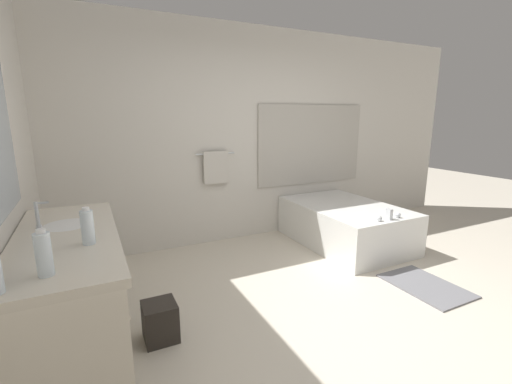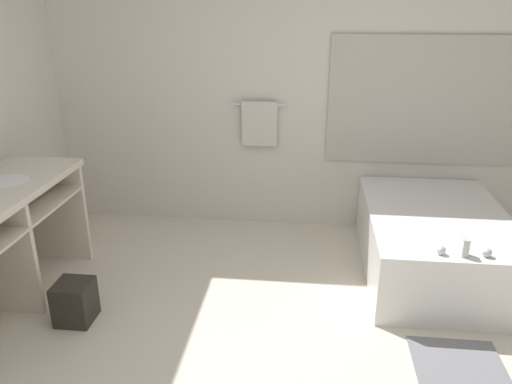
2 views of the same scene
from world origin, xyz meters
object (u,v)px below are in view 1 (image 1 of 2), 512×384
object	(u,v)px
water_bottle_2	(88,227)
bathtub	(345,222)
waste_bin	(160,321)
water_bottle_1	(44,254)

from	to	relation	value
water_bottle_2	bathtub	bearing A→B (deg)	20.91
bathtub	waste_bin	distance (m)	2.68
water_bottle_1	water_bottle_2	xyz separation A→B (m)	(0.19, 0.36, -0.00)
water_bottle_1	water_bottle_2	size ratio (longest dim) A/B	1.04
water_bottle_1	waste_bin	size ratio (longest dim) A/B	0.80
water_bottle_2	waste_bin	bearing A→B (deg)	23.55
water_bottle_1	water_bottle_2	distance (m)	0.41
water_bottle_2	waste_bin	distance (m)	0.94
bathtub	waste_bin	world-z (taller)	bathtub
water_bottle_1	waste_bin	xyz separation A→B (m)	(0.59, 0.54, -0.84)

